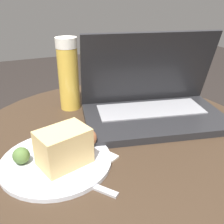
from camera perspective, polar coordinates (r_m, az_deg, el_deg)
table at (r=0.72m, az=0.78°, el=-12.32°), size 0.72×0.72×0.50m
napkin at (r=0.54m, az=-8.63°, el=-11.24°), size 0.19×0.17×0.00m
laptop at (r=0.71m, az=8.69°, el=2.42°), size 0.41×0.29×0.22m
beer_glass at (r=0.75m, az=-9.48°, el=8.12°), size 0.06×0.06×0.20m
snack_plate at (r=0.53m, az=-11.19°, el=-8.80°), size 0.22×0.22×0.08m
fork at (r=0.51m, az=-9.51°, el=-13.66°), size 0.12×0.15×0.00m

